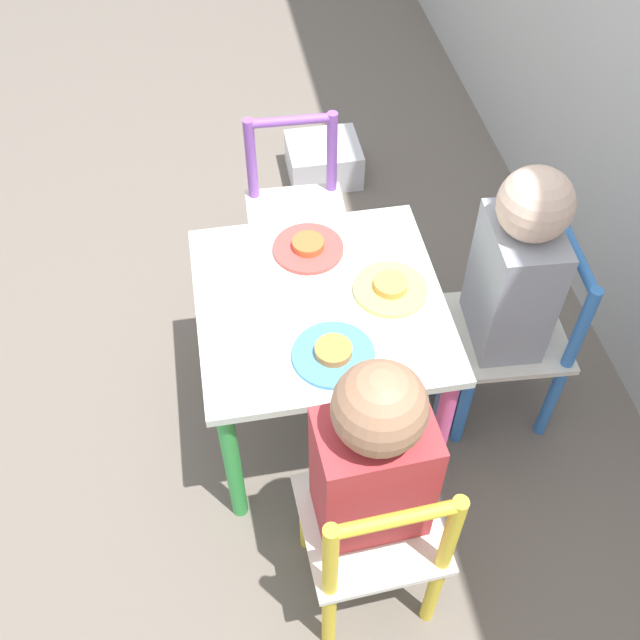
% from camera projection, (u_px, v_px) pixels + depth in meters
% --- Properties ---
extents(ground_plane, '(6.00, 6.00, 0.00)m').
position_uv_depth(ground_plane, '(320.00, 414.00, 1.90)').
color(ground_plane, '#6B6056').
extents(kids_table, '(0.52, 0.52, 0.44)m').
position_uv_depth(kids_table, '(320.00, 322.00, 1.63)').
color(kids_table, silver).
rests_on(kids_table, ground_plane).
extents(chair_yellow, '(0.27, 0.27, 0.52)m').
position_uv_depth(chair_yellow, '(374.00, 538.00, 1.42)').
color(chair_yellow, silver).
rests_on(chair_yellow, ground_plane).
extents(chair_blue, '(0.28, 0.28, 0.52)m').
position_uv_depth(chair_blue, '(515.00, 336.00, 1.74)').
color(chair_blue, silver).
rests_on(chair_blue, ground_plane).
extents(chair_purple, '(0.27, 0.27, 0.52)m').
position_uv_depth(chair_purple, '(297.00, 219.00, 2.00)').
color(chair_purple, silver).
rests_on(chair_purple, ground_plane).
extents(child_right, '(0.22, 0.21, 0.71)m').
position_uv_depth(child_right, '(370.00, 465.00, 1.33)').
color(child_right, '#7A6B5B').
rests_on(child_right, ground_plane).
extents(child_back, '(0.21, 0.21, 0.74)m').
position_uv_depth(child_back, '(504.00, 286.00, 1.60)').
color(child_back, '#4C608E').
rests_on(child_back, ground_plane).
extents(plate_right, '(0.16, 0.16, 0.03)m').
position_uv_depth(plate_right, '(333.00, 354.00, 1.47)').
color(plate_right, '#4C9EE0').
rests_on(plate_right, kids_table).
extents(plate_back, '(0.16, 0.16, 0.03)m').
position_uv_depth(plate_back, '(390.00, 288.00, 1.58)').
color(plate_back, '#EADB66').
rests_on(plate_back, kids_table).
extents(plate_left, '(0.16, 0.16, 0.03)m').
position_uv_depth(plate_left, '(308.00, 247.00, 1.66)').
color(plate_left, '#E54C47').
rests_on(plate_left, kids_table).
extents(storage_bin, '(0.20, 0.23, 0.13)m').
position_uv_depth(storage_bin, '(324.00, 160.00, 2.47)').
color(storage_bin, silver).
rests_on(storage_bin, ground_plane).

